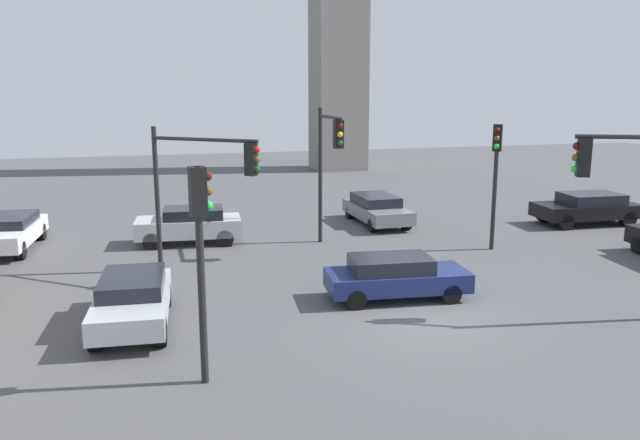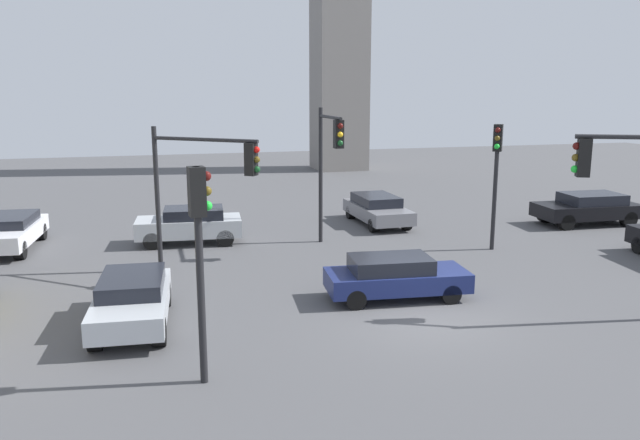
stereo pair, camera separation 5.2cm
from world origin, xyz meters
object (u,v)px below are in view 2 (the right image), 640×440
car_0 (588,208)px  traffic_light_0 (329,152)px  car_2 (377,209)px  car_5 (395,276)px  car_1 (9,231)px  car_4 (190,224)px  traffic_light_4 (203,173)px  traffic_light_2 (200,234)px  traffic_light_3 (496,163)px  car_3 (132,299)px  traffic_light_1 (626,186)px

car_0 → traffic_light_0: bearing=8.5°
car_2 → car_5: 10.53m
car_1 → car_2: car_1 is taller
car_4 → traffic_light_4: bearing=97.3°
car_4 → car_5: car_4 is taller
car_1 → traffic_light_2: bearing=30.0°
traffic_light_2 → car_5: 7.56m
car_0 → car_5: 14.37m
traffic_light_0 → traffic_light_4: 5.51m
traffic_light_2 → traffic_light_4: (0.77, 7.68, 0.22)m
traffic_light_4 → car_0: 18.03m
car_1 → car_4: size_ratio=1.11×
traffic_light_3 → traffic_light_4: traffic_light_4 is taller
car_0 → car_1: size_ratio=1.00×
car_0 → car_2: bearing=-13.0°
traffic_light_4 → car_3: size_ratio=1.11×
car_2 → car_3: car_3 is taller
car_5 → car_0: bearing=36.3°
traffic_light_3 → car_2: traffic_light_3 is taller
traffic_light_1 → car_3: bearing=12.6°
traffic_light_2 → car_2: bearing=49.8°
traffic_light_0 → car_1: bearing=-105.1°
traffic_light_3 → car_4: size_ratio=1.13×
traffic_light_1 → traffic_light_2: traffic_light_1 is taller
traffic_light_0 → car_1: traffic_light_0 is taller
traffic_light_4 → car_5: 6.88m
traffic_light_3 → car_2: (-2.61, 5.60, -2.65)m
traffic_light_1 → car_0: 12.93m
traffic_light_1 → traffic_light_2: bearing=30.3°
traffic_light_0 → car_3: (-7.16, -6.43, -3.00)m
traffic_light_0 → traffic_light_3: bearing=73.1°
car_0 → traffic_light_3: bearing=27.4°
traffic_light_3 → car_2: 6.72m
traffic_light_2 → car_1: 14.88m
traffic_light_2 → car_4: bearing=80.0°
car_1 → traffic_light_1: bearing=59.5°
car_4 → traffic_light_1: bearing=137.4°
traffic_light_3 → car_2: size_ratio=1.07×
car_1 → car_2: size_ratio=1.05×
car_5 → traffic_light_3: bearing=42.9°
car_2 → car_3: (-10.56, -10.25, 0.03)m
traffic_light_1 → car_5: (-5.16, 2.99, -2.91)m
car_1 → car_3: car_3 is taller
traffic_light_0 → traffic_light_3: traffic_light_0 is taller
car_2 → car_5: size_ratio=1.05×
traffic_light_3 → car_0: size_ratio=1.02×
car_3 → car_4: (2.08, 8.70, 0.05)m
traffic_light_4 → car_2: size_ratio=1.09×
car_0 → car_3: car_0 is taller
traffic_light_1 → car_4: size_ratio=1.20×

